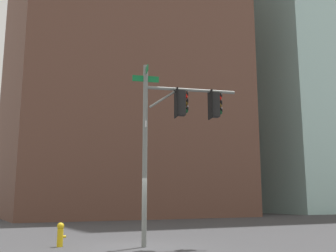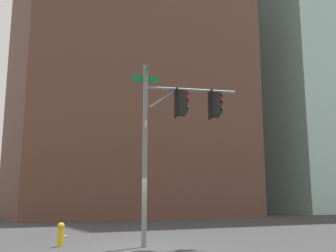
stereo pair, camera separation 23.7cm
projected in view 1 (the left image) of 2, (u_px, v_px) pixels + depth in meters
The scene contains 5 objects.
ground_plane at pixel (135, 247), 14.74m from camera, with size 200.00×200.00×0.00m, color #38383A.
signal_pole_assembly at pixel (177, 119), 15.76m from camera, with size 4.06×1.60×6.93m.
fire_hydrant at pixel (60, 234), 14.79m from camera, with size 0.34×0.26×0.87m.
building_brick_nearside at pixel (124, 53), 46.25m from camera, with size 24.10×17.39×36.71m, color brown.
building_brick_midblock at pixel (121, 52), 61.28m from camera, with size 19.64×15.24×47.77m, color brown.
Camera 1 is at (-6.19, -14.05, 1.68)m, focal length 42.97 mm.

